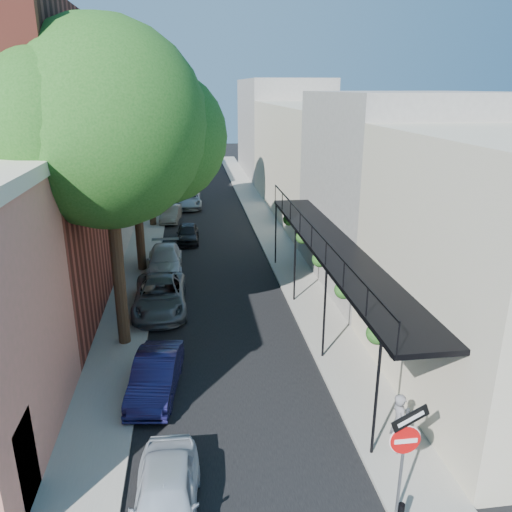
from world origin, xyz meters
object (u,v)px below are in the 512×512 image
object	(u,v)px
parked_car_a	(166,498)
parked_car_b	(156,375)
parked_car_f	(171,214)
sign_post	(405,444)
oak_near	(119,129)
oak_mid	(140,133)
pedestrian	(399,422)
parked_car_c	(160,296)
parked_car_g	(187,199)
parked_car_d	(165,260)
oak_far	(152,102)
parked_car_e	(188,233)

from	to	relation	value
parked_car_a	parked_car_b	distance (m)	5.08
parked_car_f	sign_post	bearing A→B (deg)	-72.38
oak_near	oak_mid	size ratio (longest dim) A/B	1.12
pedestrian	oak_mid	bearing A→B (deg)	21.59
parked_car_a	parked_car_b	bearing A→B (deg)	97.50
parked_car_a	parked_car_f	distance (m)	26.53
parked_car_c	parked_car_b	bearing A→B (deg)	-89.29
sign_post	parked_car_b	xyz separation A→B (m)	(-5.60, 5.70, -1.42)
parked_car_b	parked_car_c	world-z (taller)	parked_car_c
parked_car_g	parked_car_d	bearing A→B (deg)	-95.59
oak_near	parked_car_a	distance (m)	11.37
parked_car_a	pedestrian	xyz separation A→B (m)	(5.93, 1.42, 0.33)
parked_car_f	oak_mid	bearing A→B (deg)	-89.07
oak_near	parked_car_g	distance (m)	23.47
sign_post	parked_car_f	bearing A→B (deg)	101.97
parked_car_b	parked_car_f	distance (m)	21.47
oak_far	parked_car_c	bearing A→B (deg)	-86.99
parked_car_d	parked_car_g	world-z (taller)	parked_car_g
parked_car_a	pedestrian	world-z (taller)	pedestrian
sign_post	parked_car_a	world-z (taller)	sign_post
parked_car_d	parked_car_f	bearing A→B (deg)	89.13
oak_near	oak_far	world-z (taller)	oak_far
sign_post	parked_car_e	size ratio (longest dim) A/B	0.90
parked_car_c	pedestrian	size ratio (longest dim) A/B	2.87
parked_car_a	parked_car_d	world-z (taller)	parked_car_d
sign_post	oak_far	size ratio (longest dim) A/B	0.25
parked_car_b	parked_car_c	xyz separation A→B (m)	(-0.16, 6.24, 0.05)
parked_car_c	parked_car_f	bearing A→B (deg)	89.25
parked_car_c	parked_car_g	world-z (taller)	parked_car_c
parked_car_a	parked_car_e	world-z (taller)	parked_car_a
oak_far	parked_car_g	world-z (taller)	oak_far
parked_car_a	oak_mid	bearing A→B (deg)	96.88
oak_mid	parked_car_e	distance (m)	8.23
parked_car_a	pedestrian	size ratio (longest dim) A/B	2.20
sign_post	oak_far	bearing A→B (deg)	103.91
sign_post	oak_mid	xyz separation A→B (m)	(-6.58, 17.26, 5.02)
parked_car_a	parked_car_d	bearing A→B (deg)	94.13
parked_car_b	oak_far	bearing A→B (deg)	99.39
oak_near	parked_car_c	size ratio (longest dim) A/B	2.39
parked_car_b	pedestrian	size ratio (longest dim) A/B	2.24
parked_car_a	parked_car_c	world-z (taller)	parked_car_c
oak_near	oak_far	size ratio (longest dim) A/B	0.96
pedestrian	parked_car_d	bearing A→B (deg)	19.70
oak_near	parked_car_c	world-z (taller)	oak_near
sign_post	parked_car_f	world-z (taller)	sign_post
oak_mid	pedestrian	bearing A→B (deg)	-63.98
parked_car_d	pedestrian	size ratio (longest dim) A/B	2.60
parked_car_c	parked_car_d	xyz separation A→B (m)	(0.00, 4.86, -0.04)
parked_car_e	pedestrian	distance (m)	20.56
oak_far	parked_car_g	size ratio (longest dim) A/B	2.55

